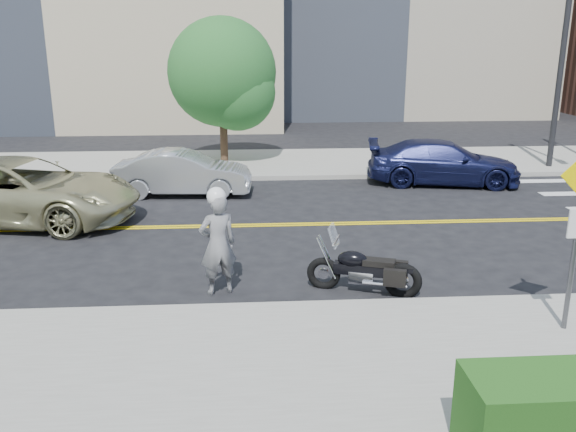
# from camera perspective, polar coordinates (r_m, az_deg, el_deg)

# --- Properties ---
(ground_plane) EXTENTS (120.00, 120.00, 0.00)m
(ground_plane) POSITION_cam_1_polar(r_m,az_deg,el_deg) (15.54, -0.73, -0.84)
(ground_plane) COLOR black
(ground_plane) RESTS_ON ground
(sidewalk_near) EXTENTS (60.00, 5.00, 0.15)m
(sidewalk_near) POSITION_cam_1_polar(r_m,az_deg,el_deg) (8.65, 2.06, -15.28)
(sidewalk_near) COLOR #9E9B91
(sidewalk_near) RESTS_ON ground_plane
(sidewalk_far) EXTENTS (60.00, 5.00, 0.15)m
(sidewalk_far) POSITION_cam_1_polar(r_m,az_deg,el_deg) (22.79, -1.76, 4.96)
(sidewalk_far) COLOR #9E9B91
(sidewalk_far) RESTS_ON ground_plane
(motorcyclist) EXTENTS (0.81, 0.66, 2.04)m
(motorcyclist) POSITION_cam_1_polar(r_m,az_deg,el_deg) (11.23, -6.59, -2.37)
(motorcyclist) COLOR #A4A3A8
(motorcyclist) RESTS_ON ground
(motorcycle) EXTENTS (2.17, 1.25, 1.26)m
(motorcycle) POSITION_cam_1_polar(r_m,az_deg,el_deg) (11.42, 7.17, -4.13)
(motorcycle) COLOR black
(motorcycle) RESTS_ON ground
(suv) EXTENTS (6.33, 3.81, 1.64)m
(suv) POSITION_cam_1_polar(r_m,az_deg,el_deg) (17.02, -23.60, 2.17)
(suv) COLOR #B6B285
(suv) RESTS_ON ground
(parked_car_silver) EXTENTS (4.15, 1.66, 1.34)m
(parked_car_silver) POSITION_cam_1_polar(r_m,az_deg,el_deg) (18.64, -9.79, 3.99)
(parked_car_silver) COLOR #B3B6BB
(parked_car_silver) RESTS_ON ground
(parked_car_blue) EXTENTS (5.11, 2.76, 1.41)m
(parked_car_blue) POSITION_cam_1_polar(r_m,az_deg,el_deg) (20.41, 14.31, 4.89)
(parked_car_blue) COLOR #181D49
(parked_car_blue) RESTS_ON ground
(tree_far_a) EXTENTS (3.90, 3.90, 5.34)m
(tree_far_a) POSITION_cam_1_polar(r_m,az_deg,el_deg) (22.59, -6.21, 13.22)
(tree_far_a) COLOR #382619
(tree_far_a) RESTS_ON ground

